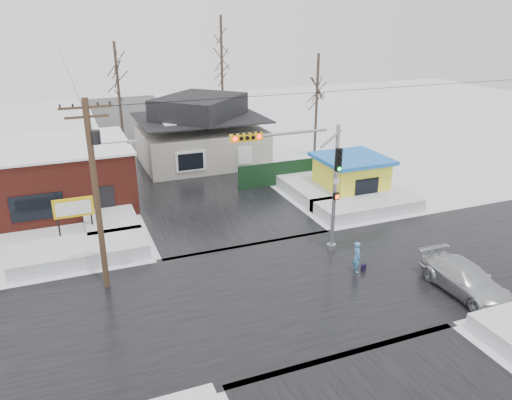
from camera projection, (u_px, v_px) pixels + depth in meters
name	position (u px, v px, depth m)	size (l,w,h in m)	color
ground	(289.00, 289.00, 23.68)	(120.00, 120.00, 0.00)	white
road_ns	(289.00, 289.00, 23.68)	(10.00, 120.00, 0.02)	black
road_ew	(289.00, 289.00, 23.68)	(120.00, 10.00, 0.02)	black
snowbank_nw	(80.00, 252.00, 26.49)	(7.00, 3.00, 0.80)	white
snowbank_ne	(368.00, 205.00, 32.73)	(7.00, 3.00, 0.80)	white
snowbank_nside_w	(108.00, 213.00, 31.52)	(3.00, 8.00, 0.80)	white
snowbank_nside_e	(306.00, 186.00, 36.38)	(3.00, 8.00, 0.80)	white
traffic_signal	(309.00, 175.00, 25.48)	(6.05, 0.68, 7.00)	gray
utility_pole	(97.00, 186.00, 22.14)	(3.15, 0.44, 9.00)	#382619
brick_building	(36.00, 177.00, 33.00)	(12.20, 8.20, 4.12)	maroon
marquee_sign	(74.00, 209.00, 28.11)	(2.20, 0.21, 2.55)	black
house	(201.00, 133.00, 42.52)	(10.40, 8.40, 5.76)	#B0A99F
kiosk	(351.00, 176.00, 35.12)	(4.60, 4.60, 2.88)	yellow
fence	(288.00, 172.00, 37.76)	(8.00, 0.12, 1.80)	black
tree_far_left	(116.00, 66.00, 42.00)	(3.00, 3.00, 10.00)	#332821
tree_far_mid	(221.00, 43.00, 46.64)	(3.00, 3.00, 12.00)	#332821
tree_far_right	(318.00, 76.00, 42.64)	(3.00, 3.00, 9.00)	#332821
pedestrian	(357.00, 257.00, 24.97)	(0.60, 0.39, 1.65)	#468DC6
car	(465.00, 279.00, 23.19)	(1.96, 4.82, 1.40)	silver
shopping_bag	(363.00, 268.00, 25.29)	(0.28, 0.12, 0.35)	black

